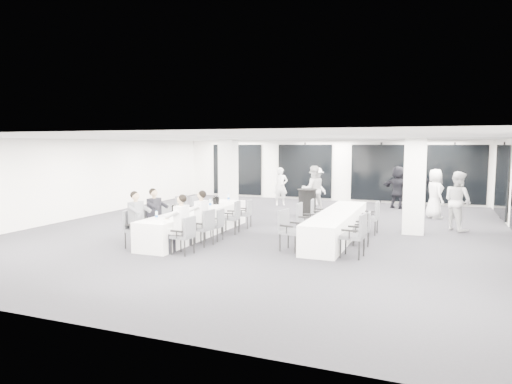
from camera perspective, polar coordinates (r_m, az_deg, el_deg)
room at (r=14.69m, az=6.20°, el=1.15°), size 14.04×16.04×2.84m
column_left at (r=17.91m, az=-3.49°, el=2.08°), size 0.60×0.60×2.80m
column_right at (r=14.09m, az=19.21°, el=0.69°), size 0.60×0.60×2.80m
banquet_table_main at (r=13.24m, az=-7.32°, el=-3.81°), size 0.90×5.00×0.75m
banquet_table_side at (r=12.91m, az=10.09°, el=-4.11°), size 0.90×5.00×0.75m
cocktail_table at (r=16.63m, az=6.42°, el=-1.34°), size 0.72×0.72×1.00m
chair_main_left_near at (r=12.07m, az=-15.18°, el=-4.14°), size 0.58×0.61×0.95m
chair_main_left_second at (r=12.74m, az=-12.94°, el=-3.59°), size 0.49×0.54×0.93m
chair_main_left_mid at (r=13.45m, az=-10.87°, el=-3.19°), size 0.44×0.50×0.87m
chair_main_left_fourth at (r=14.26m, az=-8.85°, el=-2.26°), size 0.60×0.64×1.03m
chair_main_left_far at (r=14.97m, az=-7.27°, el=-2.04°), size 0.50×0.56×0.95m
chair_main_right_near at (r=10.99m, az=-8.83°, el=-5.08°), size 0.50×0.54×0.91m
chair_main_right_second at (r=11.84m, az=-6.42°, el=-4.16°), size 0.54×0.58×0.94m
chair_main_right_mid at (r=12.46m, az=-4.97°, el=-3.86°), size 0.45×0.50×0.86m
chair_main_right_fourth at (r=13.41m, az=-2.90°, el=-2.89°), size 0.54×0.59×0.96m
chair_main_right_far at (r=14.32m, az=-1.29°, el=-2.50°), size 0.49×0.53×0.88m
chair_side_left_near at (r=11.30m, az=4.10°, el=-4.44°), size 0.60×0.63×1.01m
chair_side_left_mid at (r=12.69m, az=6.05°, el=-3.33°), size 0.51×0.57×1.00m
chair_side_left_far at (r=14.06m, az=7.61°, el=-2.58°), size 0.53×0.58×0.94m
chair_side_right_near at (r=10.81m, az=12.44°, el=-4.98°), size 0.57×0.62×1.03m
chair_side_right_mid at (r=12.17m, az=13.38°, el=-4.18°), size 0.49×0.53×0.88m
chair_side_right_far at (r=13.71m, az=14.33°, el=-2.88°), size 0.51×0.56×0.96m
seated_guest_a at (r=11.94m, az=-14.53°, el=-2.89°), size 0.50×0.38×1.44m
seated_guest_b at (r=12.61m, az=-12.36°, el=-2.38°), size 0.50×0.38×1.44m
seated_guest_c at (r=11.03m, az=-9.57°, el=-3.51°), size 0.50×0.38×1.44m
seated_guest_d at (r=11.88m, az=-7.11°, el=-2.79°), size 0.50×0.38×1.44m
standing_guest_a at (r=19.59m, az=3.12°, el=1.02°), size 0.85×0.81×1.84m
standing_guest_b at (r=17.51m, az=7.16°, el=0.72°), size 1.15×0.99×2.05m
standing_guest_c at (r=19.77m, az=7.56°, el=1.02°), size 1.33×1.18×1.85m
standing_guest_d at (r=19.81m, az=20.07°, el=0.78°), size 1.18×1.25×1.88m
standing_guest_e at (r=17.32m, az=21.46°, el=0.19°), size 0.94×1.12×1.98m
standing_guest_f at (r=19.49m, az=17.33°, el=0.92°), size 1.91×1.53×1.97m
standing_guest_g at (r=19.83m, az=-3.34°, el=0.95°), size 0.68×0.57×1.75m
standing_guest_h at (r=15.13m, az=23.92°, el=-0.58°), size 1.10×1.14×2.04m
ice_bucket_near at (r=12.29m, az=-9.96°, el=-2.21°), size 0.24×0.24×0.27m
ice_bucket_far at (r=14.32m, az=-5.03°, el=-1.05°), size 0.21×0.21×0.24m
water_bottle_a at (r=11.63m, az=-12.33°, el=-2.87°), size 0.07×0.07×0.21m
water_bottle_b at (r=13.63m, az=-5.74°, el=-1.41°), size 0.08×0.08×0.24m
water_bottle_c at (r=15.04m, az=-3.46°, el=-0.71°), size 0.07×0.07×0.23m
plate_a at (r=11.98m, az=-11.05°, el=-3.04°), size 0.22×0.22×0.03m
plate_b at (r=11.61m, az=-11.13°, el=-3.32°), size 0.19×0.19×0.03m
plate_c at (r=12.72m, az=-8.53°, el=-2.47°), size 0.18×0.18×0.03m
wine_glass at (r=11.19m, az=-11.36°, el=-2.95°), size 0.08×0.08×0.20m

